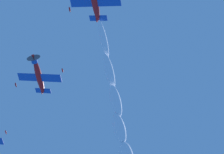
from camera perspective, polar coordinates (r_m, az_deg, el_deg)
The scene contains 1 object.
airplane_left_wingman at distance 80.73m, azimuth -9.20°, elevation 0.26°, with size 7.79×7.57×3.63m.
Camera 1 is at (-3.30, -23.38, 1.50)m, focal length 72.86 mm.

